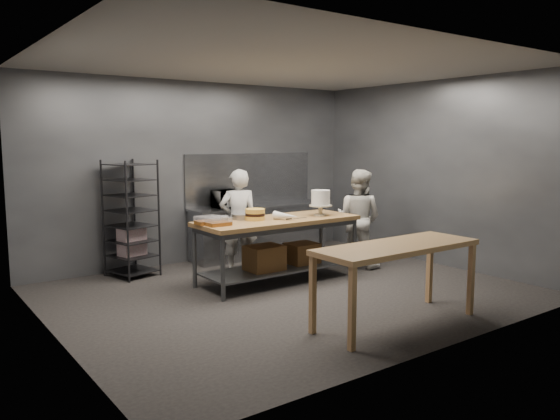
% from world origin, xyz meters
% --- Properties ---
extents(ground, '(6.00, 6.00, 0.00)m').
position_xyz_m(ground, '(0.00, 0.00, 0.00)').
color(ground, black).
rests_on(ground, ground).
extents(back_wall, '(6.00, 0.04, 3.00)m').
position_xyz_m(back_wall, '(0.00, 2.50, 1.50)').
color(back_wall, '#4C4F54').
rests_on(back_wall, ground).
extents(work_table, '(2.40, 0.90, 0.92)m').
position_xyz_m(work_table, '(0.21, 0.53, 0.57)').
color(work_table, olive).
rests_on(work_table, ground).
extents(near_counter, '(2.00, 0.70, 0.90)m').
position_xyz_m(near_counter, '(0.19, -1.72, 0.81)').
color(near_counter, olive).
rests_on(near_counter, ground).
extents(back_counter, '(2.60, 0.60, 0.90)m').
position_xyz_m(back_counter, '(1.00, 2.18, 0.45)').
color(back_counter, slate).
rests_on(back_counter, ground).
extents(splashback_panel, '(2.60, 0.02, 0.90)m').
position_xyz_m(splashback_panel, '(1.00, 2.48, 1.35)').
color(splashback_panel, slate).
rests_on(splashback_panel, back_counter).
extents(speed_rack, '(0.74, 0.78, 1.75)m').
position_xyz_m(speed_rack, '(-1.38, 2.10, 0.86)').
color(speed_rack, black).
rests_on(speed_rack, ground).
extents(chef_behind, '(0.69, 0.58, 1.60)m').
position_xyz_m(chef_behind, '(0.04, 1.35, 0.80)').
color(chef_behind, silver).
rests_on(chef_behind, ground).
extents(chef_right, '(0.84, 0.93, 1.57)m').
position_xyz_m(chef_right, '(1.81, 0.55, 0.79)').
color(chef_right, silver).
rests_on(chef_right, ground).
extents(microwave, '(0.54, 0.37, 0.30)m').
position_xyz_m(microwave, '(0.38, 2.18, 1.05)').
color(microwave, black).
rests_on(microwave, back_counter).
extents(frosted_cake_stand, '(0.34, 0.34, 0.38)m').
position_xyz_m(frosted_cake_stand, '(0.91, 0.43, 1.16)').
color(frosted_cake_stand, '#BEB598').
rests_on(frosted_cake_stand, work_table).
extents(layer_cake, '(0.28, 0.28, 0.16)m').
position_xyz_m(layer_cake, '(-0.14, 0.61, 1.00)').
color(layer_cake, gold).
rests_on(layer_cake, work_table).
extents(cake_pans, '(0.60, 0.27, 0.07)m').
position_xyz_m(cake_pans, '(-0.40, 0.80, 0.96)').
color(cake_pans, gray).
rests_on(cake_pans, work_table).
extents(piping_bag, '(0.26, 0.40, 0.12)m').
position_xyz_m(piping_bag, '(0.21, 0.35, 0.98)').
color(piping_bag, white).
rests_on(piping_bag, work_table).
extents(offset_spatula, '(0.37, 0.02, 0.02)m').
position_xyz_m(offset_spatula, '(0.37, 0.38, 0.93)').
color(offset_spatula, slate).
rests_on(offset_spatula, work_table).
extents(pastry_clamshells, '(0.37, 0.42, 0.11)m').
position_xyz_m(pastry_clamshells, '(-0.84, 0.57, 0.98)').
color(pastry_clamshells, '#A25720').
rests_on(pastry_clamshells, work_table).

